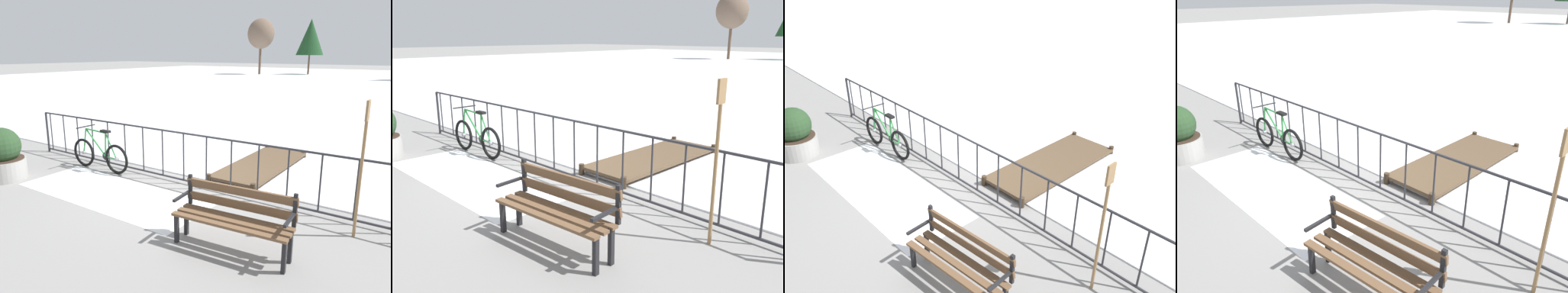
% 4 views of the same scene
% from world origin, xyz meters
% --- Properties ---
extents(ground_plane, '(160.00, 160.00, 0.00)m').
position_xyz_m(ground_plane, '(0.00, 0.00, 0.00)').
color(ground_plane, gray).
extents(snow_patch, '(3.82, 1.46, 0.01)m').
position_xyz_m(snow_patch, '(-0.81, -1.20, 0.00)').
color(snow_patch, white).
rests_on(snow_patch, ground).
extents(railing_fence, '(9.06, 0.06, 1.07)m').
position_xyz_m(railing_fence, '(0.00, 0.00, 0.56)').
color(railing_fence, '#2D2D33').
rests_on(railing_fence, ground).
extents(bicycle_near_railing, '(1.71, 0.52, 0.97)m').
position_xyz_m(bicycle_near_railing, '(-2.10, -0.33, 0.37)').
color(bicycle_near_railing, black).
rests_on(bicycle_near_railing, ground).
extents(park_bench, '(1.63, 0.61, 0.89)m').
position_xyz_m(park_bench, '(2.06, -1.68, 0.51)').
color(park_bench, brown).
rests_on(park_bench, ground).
extents(planter_with_shrub, '(0.89, 0.89, 1.09)m').
position_xyz_m(planter_with_shrub, '(-3.31, -1.87, 0.49)').
color(planter_with_shrub, '#9E9B96').
rests_on(planter_with_shrub, ground).
extents(oar_upright, '(0.04, 0.16, 1.98)m').
position_xyz_m(oar_upright, '(3.34, -0.39, 1.14)').
color(oar_upright, '#937047').
rests_on(oar_upright, ground).
extents(wooden_dock, '(1.10, 3.02, 0.20)m').
position_xyz_m(wooden_dock, '(0.90, 1.76, 0.12)').
color(wooden_dock, brown).
rests_on(wooden_dock, ground).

